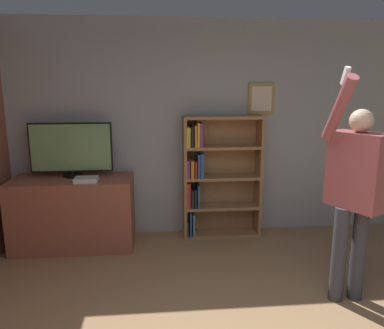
{
  "coord_description": "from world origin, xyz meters",
  "views": [
    {
      "loc": [
        -0.49,
        -1.72,
        1.92
      ],
      "look_at": [
        -0.15,
        1.87,
        1.14
      ],
      "focal_mm": 35.0,
      "sensor_mm": 36.0,
      "label": 1
    }
  ],
  "objects_px": {
    "television": "(71,149)",
    "person": "(355,188)",
    "bookshelf": "(215,176)",
    "game_console": "(86,180)"
  },
  "relations": [
    {
      "from": "television",
      "to": "person",
      "type": "bearing_deg",
      "value": -29.1
    },
    {
      "from": "television",
      "to": "bookshelf",
      "type": "height_order",
      "value": "bookshelf"
    },
    {
      "from": "bookshelf",
      "to": "person",
      "type": "xyz_separation_m",
      "value": [
        0.96,
        -1.59,
        0.27
      ]
    },
    {
      "from": "television",
      "to": "person",
      "type": "distance_m",
      "value": 3.08
    },
    {
      "from": "television",
      "to": "person",
      "type": "xyz_separation_m",
      "value": [
        2.69,
        -1.5,
        -0.12
      ]
    },
    {
      "from": "bookshelf",
      "to": "television",
      "type": "bearing_deg",
      "value": -176.8
    },
    {
      "from": "game_console",
      "to": "bookshelf",
      "type": "distance_m",
      "value": 1.56
    },
    {
      "from": "game_console",
      "to": "bookshelf",
      "type": "bearing_deg",
      "value": 13.7
    },
    {
      "from": "game_console",
      "to": "bookshelf",
      "type": "xyz_separation_m",
      "value": [
        1.52,
        0.37,
        -0.08
      ]
    },
    {
      "from": "television",
      "to": "game_console",
      "type": "height_order",
      "value": "television"
    }
  ]
}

